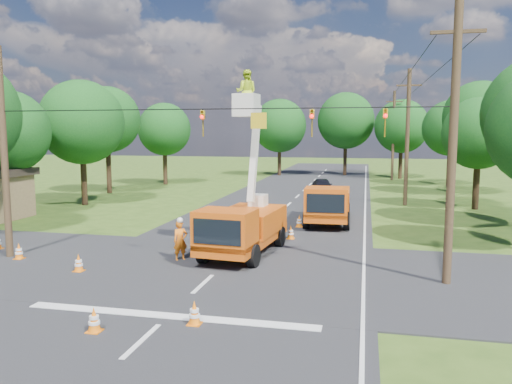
% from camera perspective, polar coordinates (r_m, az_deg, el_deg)
% --- Properties ---
extents(ground, '(140.00, 140.00, 0.00)m').
position_cam_1_polar(ground, '(37.26, 3.72, -1.52)').
color(ground, '#2F4C16').
rests_on(ground, ground).
extents(road_main, '(12.00, 100.00, 0.06)m').
position_cam_1_polar(road_main, '(37.26, 3.72, -1.52)').
color(road_main, black).
rests_on(road_main, ground).
extents(road_cross, '(56.00, 10.00, 0.07)m').
position_cam_1_polar(road_cross, '(20.01, -4.24, -8.88)').
color(road_cross, black).
rests_on(road_cross, ground).
extents(stop_bar, '(9.00, 0.45, 0.02)m').
position_cam_1_polar(stop_bar, '(15.36, -9.98, -13.93)').
color(stop_bar, silver).
rests_on(stop_bar, ground).
extents(edge_line, '(0.12, 90.00, 0.02)m').
position_cam_1_polar(edge_line, '(36.84, 12.37, -1.76)').
color(edge_line, silver).
rests_on(edge_line, ground).
extents(bucket_truck, '(3.00, 6.44, 8.11)m').
position_cam_1_polar(bucket_truck, '(21.94, -1.50, -2.80)').
color(bucket_truck, '#C84E0E').
rests_on(bucket_truck, ground).
extents(second_truck, '(2.72, 6.46, 2.39)m').
position_cam_1_polar(second_truck, '(29.76, 8.20, -1.28)').
color(second_truck, '#C84E0E').
rests_on(second_truck, ground).
extents(ground_worker, '(0.74, 0.72, 1.71)m').
position_cam_1_polar(ground_worker, '(21.44, -8.64, -5.52)').
color(ground_worker, orange).
rests_on(ground_worker, ground).
extents(distant_car, '(2.37, 4.24, 1.36)m').
position_cam_1_polar(distant_car, '(44.58, 7.58, 0.70)').
color(distant_car, black).
rests_on(distant_car, ground).
extents(traffic_cone_0, '(0.38, 0.38, 0.71)m').
position_cam_1_polar(traffic_cone_0, '(14.63, -18.02, -13.75)').
color(traffic_cone_0, orange).
rests_on(traffic_cone_0, ground).
extents(traffic_cone_1, '(0.38, 0.38, 0.71)m').
position_cam_1_polar(traffic_cone_1, '(14.55, -7.05, -13.57)').
color(traffic_cone_1, orange).
rests_on(traffic_cone_1, ground).
extents(traffic_cone_2, '(0.38, 0.38, 0.71)m').
position_cam_1_polar(traffic_cone_2, '(25.45, 3.98, -4.63)').
color(traffic_cone_2, orange).
rests_on(traffic_cone_2, ground).
extents(traffic_cone_3, '(0.38, 0.38, 0.71)m').
position_cam_1_polar(traffic_cone_3, '(28.64, 4.96, -3.35)').
color(traffic_cone_3, orange).
rests_on(traffic_cone_3, ground).
extents(traffic_cone_4, '(0.38, 0.38, 0.71)m').
position_cam_1_polar(traffic_cone_4, '(20.78, -19.61, -7.66)').
color(traffic_cone_4, orange).
rests_on(traffic_cone_4, ground).
extents(traffic_cone_5, '(0.38, 0.38, 0.71)m').
position_cam_1_polar(traffic_cone_5, '(23.72, -25.47, -6.14)').
color(traffic_cone_5, orange).
rests_on(traffic_cone_5, ground).
extents(traffic_cone_7, '(0.38, 0.38, 0.71)m').
position_cam_1_polar(traffic_cone_7, '(32.37, 8.39, -2.21)').
color(traffic_cone_7, orange).
rests_on(traffic_cone_7, ground).
extents(pole_right_near, '(1.80, 0.30, 10.00)m').
position_cam_1_polar(pole_right_near, '(18.68, 21.58, 5.41)').
color(pole_right_near, '#4C3823').
rests_on(pole_right_near, ground).
extents(pole_right_mid, '(1.80, 0.30, 10.00)m').
position_cam_1_polar(pole_right_mid, '(38.55, 16.91, 6.10)').
color(pole_right_mid, '#4C3823').
rests_on(pole_right_mid, ground).
extents(pole_right_far, '(1.80, 0.30, 10.00)m').
position_cam_1_polar(pole_right_far, '(58.52, 15.42, 6.31)').
color(pole_right_far, '#4C3823').
rests_on(pole_right_far, ground).
extents(pole_left, '(0.30, 0.30, 9.00)m').
position_cam_1_polar(pole_left, '(23.83, -26.85, 3.91)').
color(pole_left, '#4C3823').
rests_on(pole_left, ground).
extents(signal_span, '(18.00, 0.29, 1.07)m').
position_cam_1_polar(signal_span, '(18.74, 2.19, 8.25)').
color(signal_span, black).
rests_on(signal_span, ground).
extents(tree_left_c, '(5.20, 5.20, 8.06)m').
position_cam_1_polar(tree_left_c, '(35.22, -26.52, 6.17)').
color(tree_left_c, '#382616').
rests_on(tree_left_c, ground).
extents(tree_left_d, '(6.20, 6.20, 9.24)m').
position_cam_1_polar(tree_left_d, '(39.27, -19.31, 7.51)').
color(tree_left_d, '#382616').
rests_on(tree_left_d, ground).
extents(tree_left_e, '(5.80, 5.80, 9.41)m').
position_cam_1_polar(tree_left_e, '(46.23, -16.65, 7.91)').
color(tree_left_e, '#382616').
rests_on(tree_left_e, ground).
extents(tree_left_f, '(5.40, 5.40, 8.40)m').
position_cam_1_polar(tree_left_f, '(52.55, -10.43, 7.04)').
color(tree_left_f, '#382616').
rests_on(tree_left_f, ground).
extents(tree_right_c, '(5.00, 5.00, 7.83)m').
position_cam_1_polar(tree_right_c, '(38.21, 24.12, 6.11)').
color(tree_right_c, '#382616').
rests_on(tree_right_c, ground).
extents(tree_right_d, '(6.00, 6.00, 9.70)m').
position_cam_1_polar(tree_right_d, '(46.39, 24.17, 7.82)').
color(tree_right_d, '#382616').
rests_on(tree_right_d, ground).
extents(tree_right_e, '(5.60, 5.60, 8.63)m').
position_cam_1_polar(tree_right_e, '(54.07, 21.37, 6.81)').
color(tree_right_e, '#382616').
rests_on(tree_right_e, ground).
extents(tree_far_a, '(6.60, 6.60, 9.50)m').
position_cam_1_polar(tree_far_a, '(62.35, 2.72, 7.57)').
color(tree_far_a, '#382616').
rests_on(tree_far_a, ground).
extents(tree_far_b, '(7.00, 7.00, 10.32)m').
position_cam_1_polar(tree_far_b, '(63.51, 10.23, 8.01)').
color(tree_far_b, '#382616').
rests_on(tree_far_b, ground).
extents(tree_far_c, '(6.20, 6.20, 9.18)m').
position_cam_1_polar(tree_far_c, '(60.57, 16.30, 7.20)').
color(tree_far_c, '#382616').
rests_on(tree_far_c, ground).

